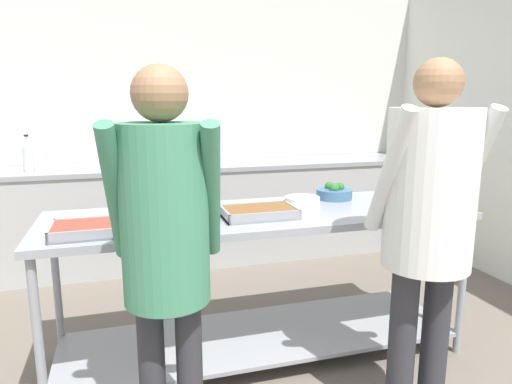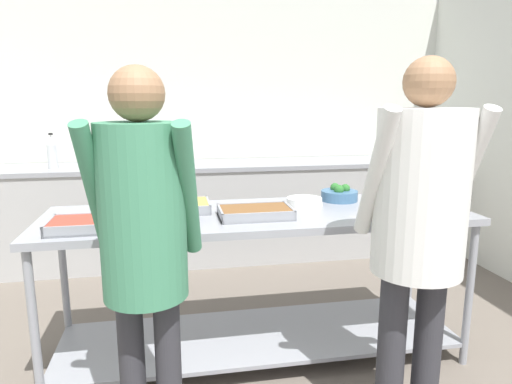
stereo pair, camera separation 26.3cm
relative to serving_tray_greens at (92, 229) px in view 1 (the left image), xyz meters
The scene contains 12 objects.
wall_rear 2.50m from the serving_tray_greens, 71.87° to the left, with size 5.05×0.06×2.65m.
back_counter 2.17m from the serving_tray_greens, 68.76° to the left, with size 4.89×0.65×0.94m.
serving_counter 0.98m from the serving_tray_greens, 11.63° to the left, with size 2.43×0.75×0.89m.
serving_tray_greens is the anchor object (origin of this frame).
serving_tray_roast 0.53m from the serving_tray_greens, 35.78° to the left, with size 0.41×0.28×0.05m.
serving_tray_vegetables 0.87m from the serving_tray_greens, ahead, with size 0.40×0.26×0.05m.
plate_stack 1.25m from the serving_tray_greens, 14.24° to the left, with size 0.22×0.22×0.05m.
broccoli_bowl 1.53m from the serving_tray_greens, 15.33° to the left, with size 0.23×0.23×0.11m.
sauce_pan 1.82m from the serving_tray_greens, ahead, with size 0.38×0.24×0.06m.
guest_serving_left 0.62m from the serving_tray_greens, 60.41° to the right, with size 0.47×0.38×1.65m.
guest_serving_right 1.58m from the serving_tray_greens, 20.64° to the right, with size 0.50×0.40×1.70m.
water_bottle 2.00m from the serving_tray_greens, 107.41° to the left, with size 0.08×0.08×0.31m.
Camera 1 is at (-0.60, -0.77, 1.53)m, focal length 32.00 mm.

